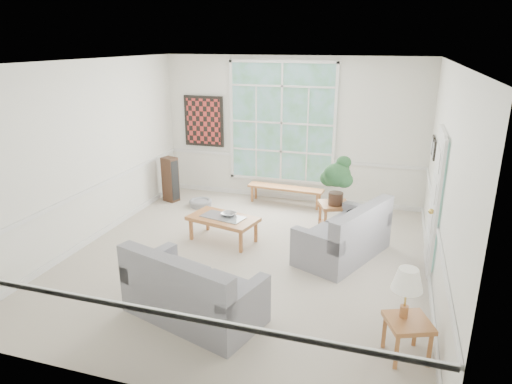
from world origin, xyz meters
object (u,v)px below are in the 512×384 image
(loveseat_front, at_px, (194,283))
(side_table, at_px, (406,338))
(loveseat_right, at_px, (343,230))
(end_table, at_px, (334,217))
(coffee_table, at_px, (223,229))

(loveseat_front, bearing_deg, side_table, 16.32)
(loveseat_right, height_order, side_table, loveseat_right)
(loveseat_right, distance_m, end_table, 1.04)
(coffee_table, height_order, side_table, side_table)
(end_table, bearing_deg, loveseat_right, -74.54)
(end_table, height_order, side_table, end_table)
(coffee_table, relative_size, side_table, 2.54)
(coffee_table, relative_size, end_table, 2.23)
(end_table, xyz_separation_m, side_table, (1.24, -3.25, -0.03))
(side_table, bearing_deg, end_table, 110.85)
(coffee_table, height_order, end_table, end_table)
(loveseat_front, distance_m, end_table, 3.47)
(end_table, distance_m, side_table, 3.48)
(loveseat_right, relative_size, loveseat_front, 0.98)
(loveseat_front, xyz_separation_m, side_table, (2.50, -0.03, -0.23))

